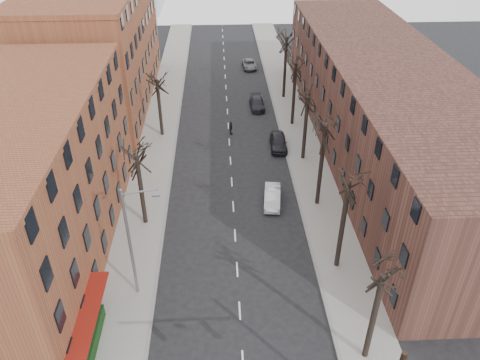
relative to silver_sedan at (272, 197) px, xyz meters
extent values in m
cube|color=gray|center=(-11.56, 14.61, -0.59)|extent=(4.00, 90.00, 0.15)
cube|color=gray|center=(4.44, 14.61, -0.59)|extent=(4.00, 90.00, 0.15)
cube|color=brown|center=(-19.56, -5.39, 5.33)|extent=(12.00, 26.00, 12.00)
cube|color=brown|center=(-19.56, 23.61, 6.33)|extent=(12.00, 28.00, 14.00)
cube|color=#522F26|center=(12.44, 9.61, 4.33)|extent=(12.00, 50.00, 10.00)
cube|color=maroon|center=(-12.96, -14.39, -0.67)|extent=(1.20, 7.00, 0.15)
cube|color=#153813|center=(-13.06, -15.39, -0.02)|extent=(0.80, 6.00, 1.00)
cylinder|color=slate|center=(-10.76, -10.39, 3.83)|extent=(0.20, 0.20, 9.00)
cylinder|color=slate|center=(-9.66, -10.39, 8.13)|extent=(2.39, 0.12, 0.46)
cube|color=slate|center=(-8.66, -10.39, 7.83)|extent=(0.50, 0.22, 0.14)
imported|color=silver|center=(0.00, 0.00, 0.00)|extent=(1.89, 4.19, 1.34)
imported|color=black|center=(1.74, 10.07, 0.07)|extent=(1.89, 4.40, 1.48)
imported|color=black|center=(0.24, 20.48, -0.05)|extent=(1.87, 4.33, 1.24)
imported|color=slate|center=(0.24, 35.03, -0.07)|extent=(2.21, 4.40, 1.20)
imported|color=black|center=(-3.33, 13.53, 0.11)|extent=(0.69, 0.99, 1.56)
camera|label=1|loc=(-4.61, -34.21, 24.59)|focal=35.00mm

